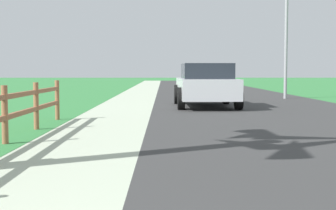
# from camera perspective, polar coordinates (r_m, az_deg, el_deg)

# --- Properties ---
(ground_plane) EXTENTS (120.00, 120.00, 0.00)m
(ground_plane) POSITION_cam_1_polar(r_m,az_deg,el_deg) (25.46, -1.33, 1.20)
(ground_plane) COLOR #2F7539
(road_asphalt) EXTENTS (7.00, 66.00, 0.01)m
(road_asphalt) POSITION_cam_1_polar(r_m,az_deg,el_deg) (27.64, 6.01, 1.41)
(road_asphalt) COLOR #323232
(road_asphalt) RESTS_ON ground
(curb_concrete) EXTENTS (6.00, 66.00, 0.01)m
(curb_concrete) POSITION_cam_1_polar(r_m,az_deg,el_deg) (27.67, -7.50, 1.40)
(curb_concrete) COLOR #A8B49B
(curb_concrete) RESTS_ON ground
(grass_verge) EXTENTS (5.00, 66.00, 0.00)m
(grass_verge) POSITION_cam_1_polar(r_m,az_deg,el_deg) (27.89, -10.56, 1.39)
(grass_verge) COLOR #2F7539
(grass_verge) RESTS_ON ground
(parked_suv_silver) EXTENTS (2.13, 4.55, 1.50)m
(parked_suv_silver) POSITION_cam_1_polar(r_m,az_deg,el_deg) (17.11, 4.41, 2.39)
(parked_suv_silver) COLOR #B7BABF
(parked_suv_silver) RESTS_ON ground
(street_lamp) EXTENTS (1.17, 0.20, 5.65)m
(street_lamp) POSITION_cam_1_polar(r_m,az_deg,el_deg) (22.65, 13.91, 9.37)
(street_lamp) COLOR gray
(street_lamp) RESTS_ON ground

